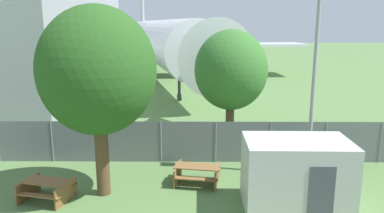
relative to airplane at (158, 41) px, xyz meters
The scene contains 8 objects.
perimeter_fence 26.64m from the airplane, 78.72° to the right, with size 56.07×0.07×1.96m.
airplane is the anchor object (origin of this frame).
portable_cabin 31.39m from the airplane, 75.63° to the right, with size 3.63×2.30×2.45m.
picnic_bench_near_cabin 30.13m from the airplane, 92.37° to the right, with size 2.04×1.76×0.76m.
picnic_bench_open_grass 28.94m from the airplane, 81.39° to the right, with size 2.01×1.67×0.76m.
tree_near_hangar 29.31m from the airplane, 88.57° to the right, with size 4.22×4.22×7.05m.
tree_left_of_cabin 25.05m from the airplane, 76.26° to the right, with size 3.57×3.57×6.11m.
light_mast 28.83m from the airplane, 71.67° to the right, with size 0.44×0.44×9.16m.
Camera 1 is at (-0.94, -6.75, 6.37)m, focal length 35.00 mm.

